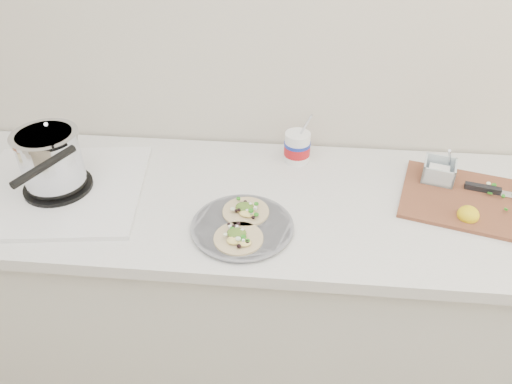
# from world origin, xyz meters

# --- Properties ---
(counter) EXTENTS (2.44, 0.66, 0.90)m
(counter) POSITION_xyz_m (0.00, 1.43, 0.45)
(counter) COLOR silver
(counter) RESTS_ON ground
(stove) EXTENTS (0.57, 0.54, 0.25)m
(stove) POSITION_xyz_m (-0.65, 1.39, 0.98)
(stove) COLOR silver
(stove) RESTS_ON counter
(taco_plate) EXTENTS (0.29, 0.29, 0.04)m
(taco_plate) POSITION_xyz_m (-0.06, 1.26, 0.92)
(taco_plate) COLOR slate
(taco_plate) RESTS_ON counter
(tub) EXTENTS (0.09, 0.09, 0.20)m
(tub) POSITION_xyz_m (0.09, 1.64, 0.96)
(tub) COLOR white
(tub) RESTS_ON counter
(cutboard) EXTENTS (0.51, 0.42, 0.07)m
(cutboard) POSITION_xyz_m (0.64, 1.46, 0.92)
(cutboard) COLOR brown
(cutboard) RESTS_ON counter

